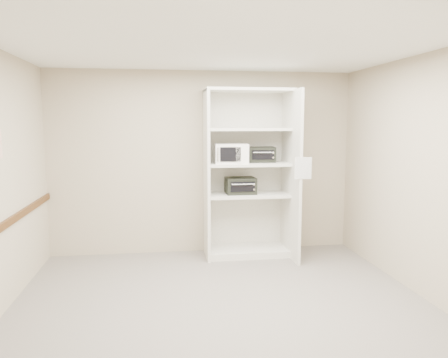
{
  "coord_description": "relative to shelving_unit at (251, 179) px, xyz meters",
  "views": [
    {
      "loc": [
        -0.63,
        -4.47,
        1.94
      ],
      "look_at": [
        0.22,
        1.36,
        1.18
      ],
      "focal_mm": 35.0,
      "sensor_mm": 36.0,
      "label": 1
    }
  ],
  "objects": [
    {
      "name": "ceiling",
      "position": [
        -0.67,
        -1.7,
        1.57
      ],
      "size": [
        4.5,
        4.0,
        0.01
      ],
      "primitive_type": "cube",
      "color": "white"
    },
    {
      "name": "wall_right",
      "position": [
        1.58,
        -1.7,
        0.22
      ],
      "size": [
        0.02,
        4.0,
        2.7
      ],
      "primitive_type": "cube",
      "color": "tan",
      "rests_on": "ground"
    },
    {
      "name": "shelving_unit",
      "position": [
        0.0,
        0.0,
        0.0
      ],
      "size": [
        1.24,
        0.92,
        2.42
      ],
      "color": "silver",
      "rests_on": "floor"
    },
    {
      "name": "floor",
      "position": [
        -0.67,
        -1.7,
        -1.13
      ],
      "size": [
        4.5,
        4.0,
        0.01
      ],
      "primitive_type": "cube",
      "color": "#605A53",
      "rests_on": "ground"
    },
    {
      "name": "wall_back",
      "position": [
        -0.67,
        0.3,
        0.22
      ],
      "size": [
        4.5,
        0.02,
        2.7
      ],
      "primitive_type": "cube",
      "color": "tan",
      "rests_on": "ground"
    },
    {
      "name": "toaster_oven_upper",
      "position": [
        0.17,
        0.06,
        0.35
      ],
      "size": [
        0.4,
        0.31,
        0.22
      ],
      "primitive_type": "cube",
      "rotation": [
        0.0,
        0.0,
        -0.06
      ],
      "color": "black",
      "rests_on": "shelving_unit"
    },
    {
      "name": "toaster_oven_lower",
      "position": [
        -0.15,
        -0.02,
        -0.09
      ],
      "size": [
        0.43,
        0.33,
        0.24
      ],
      "primitive_type": "cube",
      "rotation": [
        0.0,
        0.0,
        0.02
      ],
      "color": "black",
      "rests_on": "shelving_unit"
    },
    {
      "name": "wall_front",
      "position": [
        -0.67,
        -3.7,
        0.22
      ],
      "size": [
        4.5,
        0.02,
        2.7
      ],
      "primitive_type": "cube",
      "color": "tan",
      "rests_on": "ground"
    },
    {
      "name": "microwave",
      "position": [
        -0.3,
        -0.06,
        0.38
      ],
      "size": [
        0.49,
        0.38,
        0.28
      ],
      "primitive_type": "cube",
      "rotation": [
        0.0,
        0.0,
        -0.07
      ],
      "color": "white",
      "rests_on": "shelving_unit"
    },
    {
      "name": "paper_sign",
      "position": [
        0.58,
        -0.63,
        0.21
      ],
      "size": [
        0.22,
        0.01,
        0.28
      ],
      "primitive_type": "cube",
      "rotation": [
        0.0,
        0.0,
        -0.02
      ],
      "color": "white",
      "rests_on": "shelving_unit"
    }
  ]
}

